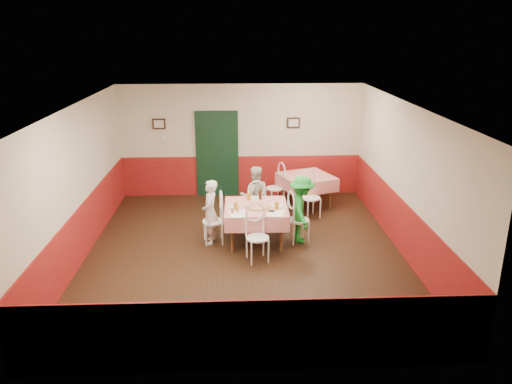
{
  "coord_description": "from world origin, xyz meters",
  "views": [
    {
      "loc": [
        -0.17,
        -8.72,
        4.09
      ],
      "look_at": [
        0.24,
        0.46,
        1.05
      ],
      "focal_mm": 35.0,
      "sensor_mm": 36.0,
      "label": 1
    }
  ],
  "objects_px": {
    "main_table": "(256,224)",
    "glass_a": "(236,207)",
    "beer_bottle": "(260,194)",
    "chair_left": "(213,221)",
    "diner_far": "(255,196)",
    "chair_far": "(255,206)",
    "glass_c": "(249,196)",
    "second_table": "(306,191)",
    "wallet": "(271,211)",
    "glass_b": "(277,206)",
    "diner_left": "(210,212)",
    "chair_second_b": "(311,198)",
    "diner_right": "(302,209)",
    "chair_near": "(258,238)",
    "chair_second_a": "(275,188)",
    "pizza": "(257,207)",
    "chair_right": "(299,220)"
  },
  "relations": [
    {
      "from": "wallet",
      "to": "beer_bottle",
      "type": "bearing_deg",
      "value": 105.02
    },
    {
      "from": "beer_bottle",
      "to": "diner_left",
      "type": "bearing_deg",
      "value": -159.4
    },
    {
      "from": "pizza",
      "to": "glass_a",
      "type": "distance_m",
      "value": 0.45
    },
    {
      "from": "beer_bottle",
      "to": "chair_left",
      "type": "bearing_deg",
      "value": -158.38
    },
    {
      "from": "second_table",
      "to": "chair_far",
      "type": "relative_size",
      "value": 1.24
    },
    {
      "from": "glass_b",
      "to": "beer_bottle",
      "type": "xyz_separation_m",
      "value": [
        -0.29,
        0.61,
        0.04
      ]
    },
    {
      "from": "main_table",
      "to": "glass_b",
      "type": "distance_m",
      "value": 0.64
    },
    {
      "from": "glass_c",
      "to": "beer_bottle",
      "type": "height_order",
      "value": "beer_bottle"
    },
    {
      "from": "chair_near",
      "to": "glass_a",
      "type": "xyz_separation_m",
      "value": [
        -0.39,
        0.63,
        0.39
      ]
    },
    {
      "from": "second_table",
      "to": "wallet",
      "type": "relative_size",
      "value": 10.18
    },
    {
      "from": "glass_b",
      "to": "diner_left",
      "type": "distance_m",
      "value": 1.32
    },
    {
      "from": "diner_far",
      "to": "main_table",
      "type": "bearing_deg",
      "value": 80.02
    },
    {
      "from": "pizza",
      "to": "main_table",
      "type": "bearing_deg",
      "value": 108.5
    },
    {
      "from": "chair_left",
      "to": "glass_c",
      "type": "xyz_separation_m",
      "value": [
        0.72,
        0.37,
        0.38
      ]
    },
    {
      "from": "chair_left",
      "to": "beer_bottle",
      "type": "xyz_separation_m",
      "value": [
        0.95,
        0.38,
        0.42
      ]
    },
    {
      "from": "main_table",
      "to": "glass_a",
      "type": "bearing_deg",
      "value": -150.55
    },
    {
      "from": "chair_second_b",
      "to": "chair_second_a",
      "type": "bearing_deg",
      "value": 114.07
    },
    {
      "from": "chair_second_a",
      "to": "diner_far",
      "type": "bearing_deg",
      "value": -45.33
    },
    {
      "from": "glass_a",
      "to": "chair_far",
      "type": "bearing_deg",
      "value": 69.23
    },
    {
      "from": "chair_near",
      "to": "wallet",
      "type": "height_order",
      "value": "chair_near"
    },
    {
      "from": "pizza",
      "to": "glass_b",
      "type": "height_order",
      "value": "glass_b"
    },
    {
      "from": "second_table",
      "to": "chair_second_b",
      "type": "height_order",
      "value": "chair_second_b"
    },
    {
      "from": "chair_second_a",
      "to": "diner_left",
      "type": "bearing_deg",
      "value": -55.88
    },
    {
      "from": "chair_far",
      "to": "glass_c",
      "type": "relative_size",
      "value": 6.33
    },
    {
      "from": "main_table",
      "to": "glass_a",
      "type": "relative_size",
      "value": 7.99
    },
    {
      "from": "chair_second_a",
      "to": "glass_a",
      "type": "bearing_deg",
      "value": -43.18
    },
    {
      "from": "chair_far",
      "to": "chair_second_a",
      "type": "distance_m",
      "value": 1.33
    },
    {
      "from": "main_table",
      "to": "chair_far",
      "type": "height_order",
      "value": "chair_far"
    },
    {
      "from": "wallet",
      "to": "second_table",
      "type": "bearing_deg",
      "value": 67.64
    },
    {
      "from": "glass_c",
      "to": "wallet",
      "type": "distance_m",
      "value": 0.81
    },
    {
      "from": "wallet",
      "to": "diner_far",
      "type": "distance_m",
      "value": 1.25
    },
    {
      "from": "chair_right",
      "to": "glass_c",
      "type": "distance_m",
      "value": 1.12
    },
    {
      "from": "glass_a",
      "to": "second_table",
      "type": "bearing_deg",
      "value": 53.66
    },
    {
      "from": "chair_left",
      "to": "chair_near",
      "type": "relative_size",
      "value": 1.0
    },
    {
      "from": "chair_second_b",
      "to": "diner_right",
      "type": "distance_m",
      "value": 1.41
    },
    {
      "from": "chair_second_a",
      "to": "diner_right",
      "type": "xyz_separation_m",
      "value": [
        0.36,
        -2.08,
        0.23
      ]
    },
    {
      "from": "main_table",
      "to": "beer_bottle",
      "type": "height_order",
      "value": "beer_bottle"
    },
    {
      "from": "pizza",
      "to": "beer_bottle",
      "type": "distance_m",
      "value": 0.48
    },
    {
      "from": "chair_second_a",
      "to": "glass_c",
      "type": "height_order",
      "value": "glass_c"
    },
    {
      "from": "chair_second_a",
      "to": "wallet",
      "type": "height_order",
      "value": "chair_second_a"
    },
    {
      "from": "wallet",
      "to": "diner_left",
      "type": "bearing_deg",
      "value": 165.31
    },
    {
      "from": "chair_left",
      "to": "wallet",
      "type": "height_order",
      "value": "chair_left"
    },
    {
      "from": "chair_right",
      "to": "chair_near",
      "type": "height_order",
      "value": "same"
    },
    {
      "from": "chair_left",
      "to": "glass_a",
      "type": "height_order",
      "value": "glass_a"
    },
    {
      "from": "wallet",
      "to": "diner_far",
      "type": "relative_size",
      "value": 0.08
    },
    {
      "from": "chair_second_b",
      "to": "glass_a",
      "type": "bearing_deg",
      "value": -158.44
    },
    {
      "from": "chair_second_b",
      "to": "diner_left",
      "type": "bearing_deg",
      "value": -170.0
    },
    {
      "from": "second_table",
      "to": "main_table",
      "type": "bearing_deg",
      "value": -121.93
    },
    {
      "from": "glass_c",
      "to": "glass_a",
      "type": "bearing_deg",
      "value": -114.04
    },
    {
      "from": "main_table",
      "to": "glass_c",
      "type": "bearing_deg",
      "value": 108.9
    }
  ]
}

